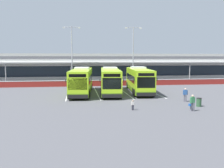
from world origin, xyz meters
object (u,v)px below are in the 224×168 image
object	(u,v)px
coach_bus_centre	(139,80)
lamp_post_west	(72,52)
pedestrian_child	(133,105)
coach_bus_leftmost	(82,81)
coach_bus_left_centre	(110,81)
litter_bin	(199,102)
pedestrian_with_handbag	(192,102)
pedestrian_in_dark_coat	(185,94)
lamp_post_centre	(133,52)

from	to	relation	value
coach_bus_centre	lamp_post_west	world-z (taller)	lamp_post_west
pedestrian_child	lamp_post_west	size ratio (longest dim) A/B	0.09
coach_bus_leftmost	coach_bus_left_centre	distance (m)	4.13
coach_bus_leftmost	coach_bus_centre	world-z (taller)	same
coach_bus_leftmost	litter_bin	bearing A→B (deg)	-41.97
coach_bus_centre	pedestrian_with_handbag	bearing A→B (deg)	-81.94
coach_bus_left_centre	pedestrian_with_handbag	distance (m)	14.52
pedestrian_in_dark_coat	lamp_post_west	size ratio (longest dim) A/B	0.15
lamp_post_centre	pedestrian_in_dark_coat	bearing A→B (deg)	-83.87
coach_bus_leftmost	pedestrian_child	bearing A→B (deg)	-67.55
lamp_post_west	lamp_post_centre	xyz separation A→B (m)	(11.63, -1.07, 0.00)
coach_bus_left_centre	pedestrian_child	world-z (taller)	coach_bus_left_centre
lamp_post_west	pedestrian_child	bearing A→B (deg)	-74.71
coach_bus_leftmost	litter_bin	size ratio (longest dim) A/B	13.26
lamp_post_west	lamp_post_centre	bearing A→B (deg)	-5.27
coach_bus_left_centre	pedestrian_child	bearing A→B (deg)	-86.29
coach_bus_centre	lamp_post_centre	world-z (taller)	lamp_post_centre
pedestrian_child	lamp_post_centre	xyz separation A→B (m)	(5.10, 22.83, 5.75)
lamp_post_centre	litter_bin	world-z (taller)	lamp_post_centre
coach_bus_left_centre	litter_bin	size ratio (longest dim) A/B	13.26
coach_bus_left_centre	pedestrian_child	size ratio (longest dim) A/B	12.27
coach_bus_leftmost	lamp_post_centre	xyz separation A→B (m)	(9.99, 10.99, 4.50)
coach_bus_left_centre	coach_bus_centre	size ratio (longest dim) A/B	1.00
coach_bus_centre	pedestrian_with_handbag	distance (m)	13.82
pedestrian_child	litter_bin	xyz separation A→B (m)	(7.37, 0.81, -0.07)
coach_bus_leftmost	pedestrian_child	distance (m)	12.86
pedestrian_with_handbag	pedestrian_child	size ratio (longest dim) A/B	1.61
pedestrian_in_dark_coat	lamp_post_west	xyz separation A→B (m)	(-13.68, 20.17, 5.42)
coach_bus_centre	litter_bin	world-z (taller)	coach_bus_centre
coach_bus_leftmost	litter_bin	distance (m)	16.54
lamp_post_centre	pedestrian_child	bearing A→B (deg)	-102.58
pedestrian_with_handbag	pedestrian_child	xyz separation A→B (m)	(-5.62, 1.22, -0.32)
coach_bus_leftmost	lamp_post_west	world-z (taller)	lamp_post_west
coach_bus_left_centre	lamp_post_centre	size ratio (longest dim) A/B	1.12
coach_bus_centre	litter_bin	bearing A→B (deg)	-72.45
coach_bus_leftmost	pedestrian_with_handbag	size ratio (longest dim) A/B	7.61
coach_bus_left_centre	lamp_post_west	size ratio (longest dim) A/B	1.12
coach_bus_leftmost	coach_bus_left_centre	bearing A→B (deg)	-0.70
pedestrian_with_handbag	lamp_post_west	distance (m)	28.43
pedestrian_in_dark_coat	lamp_post_centre	distance (m)	19.95
pedestrian_in_dark_coat	litter_bin	bearing A→B (deg)	-85.72
lamp_post_west	lamp_post_centre	size ratio (longest dim) A/B	1.00
coach_bus_centre	lamp_post_centre	distance (m)	11.42
coach_bus_leftmost	lamp_post_centre	bearing A→B (deg)	47.75
pedestrian_with_handbag	coach_bus_centre	bearing A→B (deg)	98.06
pedestrian_child	pedestrian_with_handbag	bearing A→B (deg)	-12.25
pedestrian_in_dark_coat	coach_bus_leftmost	bearing A→B (deg)	146.05
pedestrian_with_handbag	pedestrian_in_dark_coat	distance (m)	5.18
coach_bus_left_centre	coach_bus_centre	bearing A→B (deg)	8.22
coach_bus_centre	pedestrian_child	distance (m)	13.02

